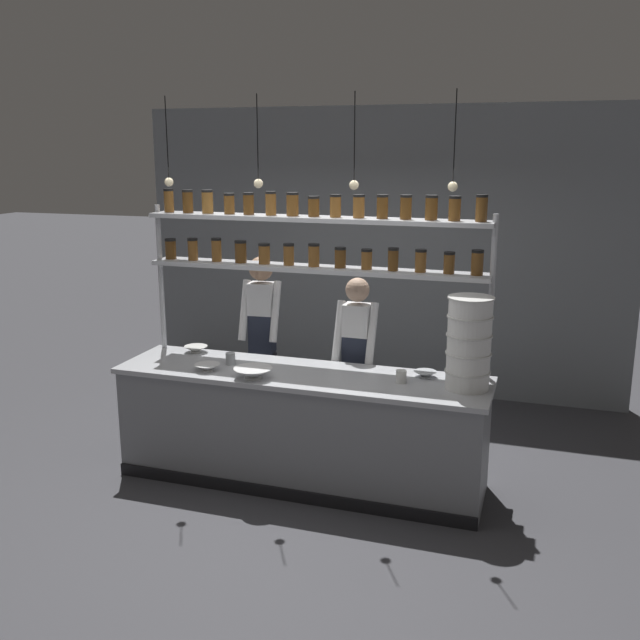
% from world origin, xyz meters
% --- Properties ---
extents(ground_plane, '(40.00, 40.00, 0.00)m').
position_xyz_m(ground_plane, '(0.00, 0.00, 0.00)').
color(ground_plane, '#3D3D42').
extents(back_wall, '(5.37, 0.12, 3.08)m').
position_xyz_m(back_wall, '(0.00, 2.53, 1.54)').
color(back_wall, gray).
rests_on(back_wall, ground_plane).
extents(prep_counter, '(2.97, 0.76, 0.92)m').
position_xyz_m(prep_counter, '(0.00, -0.00, 0.46)').
color(prep_counter, gray).
rests_on(prep_counter, ground_plane).
extents(spice_shelf_unit, '(2.86, 0.28, 2.31)m').
position_xyz_m(spice_shelf_unit, '(-0.00, 0.33, 1.88)').
color(spice_shelf_unit, '#B7BABF').
rests_on(spice_shelf_unit, ground_plane).
extents(chef_left, '(0.38, 0.31, 1.70)m').
position_xyz_m(chef_left, '(-0.65, 0.76, 0.99)').
color(chef_left, black).
rests_on(chef_left, ground_plane).
extents(chef_center, '(0.36, 0.28, 1.60)m').
position_xyz_m(chef_center, '(0.30, 0.57, 0.91)').
color(chef_center, black).
rests_on(chef_center, ground_plane).
extents(container_stack, '(0.34, 0.34, 0.69)m').
position_xyz_m(container_stack, '(1.29, 0.03, 1.27)').
color(container_stack, white).
rests_on(container_stack, prep_counter).
extents(prep_bowl_near_left, '(0.20, 0.20, 0.06)m').
position_xyz_m(prep_bowl_near_left, '(-1.06, 0.26, 0.95)').
color(prep_bowl_near_left, silver).
rests_on(prep_bowl_near_left, prep_counter).
extents(prep_bowl_center_front, '(0.18, 0.18, 0.05)m').
position_xyz_m(prep_bowl_center_front, '(0.95, 0.19, 0.94)').
color(prep_bowl_center_front, '#B2B7BC').
rests_on(prep_bowl_center_front, prep_counter).
extents(prep_bowl_center_back, '(0.20, 0.20, 0.06)m').
position_xyz_m(prep_bowl_center_back, '(-0.72, -0.18, 0.95)').
color(prep_bowl_center_back, white).
rests_on(prep_bowl_center_back, prep_counter).
extents(prep_bowl_near_right, '(0.30, 0.30, 0.08)m').
position_xyz_m(prep_bowl_near_right, '(-0.30, -0.25, 0.96)').
color(prep_bowl_near_right, white).
rests_on(prep_bowl_near_right, prep_counter).
extents(serving_cup_front, '(0.08, 0.08, 0.10)m').
position_xyz_m(serving_cup_front, '(0.80, 0.00, 0.97)').
color(serving_cup_front, silver).
rests_on(serving_cup_front, prep_counter).
extents(serving_cup_by_board, '(0.08, 0.08, 0.10)m').
position_xyz_m(serving_cup_by_board, '(-0.62, 0.03, 0.97)').
color(serving_cup_by_board, '#B2B7BC').
rests_on(serving_cup_by_board, prep_counter).
extents(pendant_light_row, '(2.29, 0.07, 0.69)m').
position_xyz_m(pendant_light_row, '(0.03, 0.00, 2.42)').
color(pendant_light_row, black).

